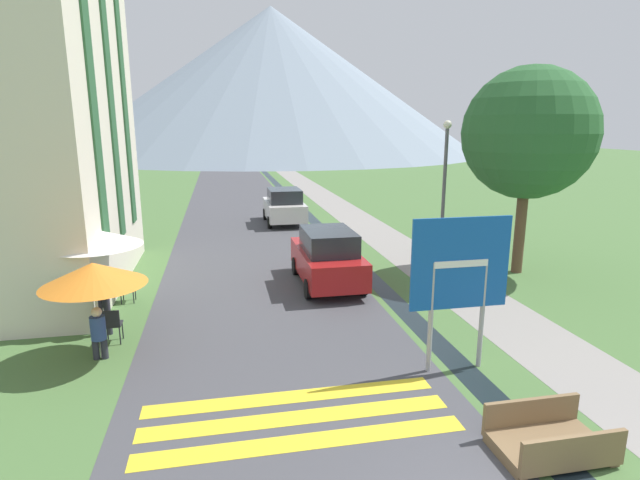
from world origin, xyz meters
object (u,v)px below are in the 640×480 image
hotel_building (10,62)px  tree_by_path (529,134)px  road_sign (460,274)px  cafe_chair_middle (97,304)px  cafe_chair_near_right (112,323)px  cafe_umbrella_front_orange (93,274)px  cafe_umbrella_middle_white (94,238)px  parked_car_near (327,257)px  cafe_chair_far_right (127,286)px  person_seated_near (98,331)px  parked_car_far (284,206)px  person_standing_terrace (102,296)px  streetlamp (444,184)px  footbridge (550,440)px

hotel_building → tree_by_path: hotel_building is taller
road_sign → cafe_chair_middle: size_ratio=3.82×
cafe_chair_near_right → cafe_umbrella_front_orange: bearing=-70.3°
road_sign → cafe_chair_middle: (-7.90, 4.18, -1.58)m
cafe_chair_middle → cafe_umbrella_middle_white: 1.71m
cafe_umbrella_middle_white → parked_car_near: bearing=14.1°
cafe_chair_far_right → tree_by_path: 13.48m
cafe_umbrella_middle_white → person_seated_near: 2.98m
parked_car_far → cafe_chair_near_right: (-5.84, -13.87, -0.40)m
hotel_building → person_seated_near: 8.88m
cafe_chair_far_right → cafe_umbrella_middle_white: 2.07m
person_seated_near → cafe_umbrella_middle_white: bearing=101.4°
cafe_chair_near_right → hotel_building: bearing=150.2°
cafe_chair_middle → person_standing_terrace: (0.34, -0.85, 0.48)m
parked_car_near → tree_by_path: (6.78, 0.09, 3.83)m
cafe_chair_middle → cafe_chair_near_right: bearing=-62.3°
cafe_chair_near_right → cafe_chair_middle: bearing=141.3°
cafe_chair_far_right → cafe_umbrella_front_orange: 3.85m
cafe_chair_near_right → cafe_umbrella_middle_white: 2.50m
cafe_umbrella_middle_white → person_seated_near: cafe_umbrella_middle_white is taller
cafe_chair_far_right → cafe_umbrella_middle_white: cafe_umbrella_middle_white is taller
parked_car_near → person_standing_terrace: parked_car_near is taller
parked_car_far → person_standing_terrace: bearing=-114.8°
streetlamp → tree_by_path: (2.55, -0.71, 1.68)m
hotel_building → streetlamp: (13.23, -0.76, -3.72)m
road_sign → parked_car_far: (-1.43, 16.60, -1.18)m
cafe_umbrella_front_orange → tree_by_path: size_ratio=0.32×
cafe_umbrella_middle_white → person_standing_terrace: cafe_umbrella_middle_white is taller
cafe_chair_near_right → streetlamp: (10.10, 4.15, 2.55)m
cafe_umbrella_front_orange → person_standing_terrace: bearing=98.0°
road_sign → person_seated_near: bearing=165.1°
parked_car_far → person_seated_near: size_ratio=3.25×
cafe_umbrella_front_orange → tree_by_path: 13.72m
person_seated_near → streetlamp: streetlamp is taller
cafe_chair_far_right → person_standing_terrace: size_ratio=0.50×
road_sign → cafe_chair_near_right: 7.93m
cafe_chair_middle → tree_by_path: (13.28, 2.01, 4.23)m
hotel_building → footbridge: 16.31m
hotel_building → streetlamp: size_ratio=2.45×
hotel_building → person_seated_near: hotel_building is taller
parked_car_near → cafe_umbrella_front_orange: size_ratio=1.86×
tree_by_path → cafe_umbrella_middle_white: bearing=-172.7°
hotel_building → cafe_chair_far_right: size_ratio=14.91×
cafe_umbrella_front_orange → person_standing_terrace: (-0.19, 1.33, -0.94)m
cafe_chair_far_right → cafe_umbrella_front_orange: size_ratio=0.39×
parked_car_far → cafe_chair_middle: bearing=-117.5°
cafe_chair_middle → streetlamp: (10.73, 2.71, 2.55)m
parked_car_far → cafe_chair_far_right: (-5.98, -11.03, -0.40)m
cafe_chair_middle → cafe_umbrella_front_orange: 2.65m
road_sign → cafe_umbrella_front_orange: bearing=164.8°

